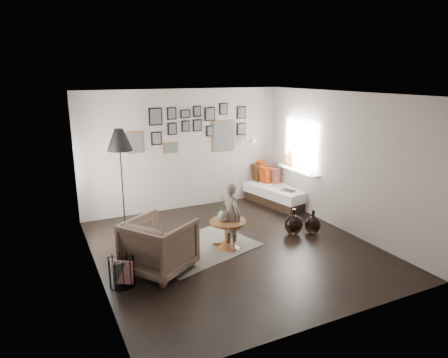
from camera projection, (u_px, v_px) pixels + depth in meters
name	position (u px, v px, depth m)	size (l,w,h in m)	color
ground	(234.00, 248.00, 6.88)	(4.80, 4.80, 0.00)	black
wall_back	(184.00, 150.00, 8.64)	(4.50, 4.50, 0.00)	#A2968E
wall_front	(333.00, 222.00, 4.46)	(4.50, 4.50, 0.00)	#A2968E
wall_left	(92.00, 192.00, 5.60)	(4.80, 4.80, 0.00)	#A2968E
wall_right	(341.00, 162.00, 7.50)	(4.80, 4.80, 0.00)	#A2968E
ceiling	(235.00, 94.00, 6.21)	(4.80, 4.80, 0.00)	white
door_left	(84.00, 187.00, 6.71)	(0.00, 2.14, 2.14)	white
window_right	(295.00, 167.00, 8.73)	(0.15, 1.32, 1.30)	white
gallery_wall	(196.00, 129.00, 8.63)	(2.74, 0.03, 1.08)	brown
wall_sconce	(252.00, 139.00, 9.02)	(0.18, 0.36, 0.16)	white
rug	(200.00, 248.00, 6.85)	(1.85, 1.29, 0.01)	#BCB5A5
pedestal_table	(228.00, 235.00, 6.84)	(0.62, 0.62, 0.49)	brown
vase	(223.00, 214.00, 6.72)	(0.18, 0.18, 0.44)	black
candles	(234.00, 214.00, 6.79)	(0.11, 0.11, 0.23)	black
daybed	(272.00, 189.00, 9.33)	(1.15, 1.97, 0.90)	black
magazine_on_daybed	(288.00, 190.00, 8.74)	(0.20, 0.28, 0.01)	black
armchair	(159.00, 246.00, 5.97)	(0.88, 0.91, 0.83)	brown
armchair_cushion	(160.00, 240.00, 6.01)	(0.37, 0.37, 0.09)	beige
floor_lamp	(120.00, 144.00, 7.16)	(0.46, 0.46, 1.96)	black
magazine_basket	(122.00, 271.00, 5.62)	(0.45, 0.45, 0.43)	black
demijohn_large	(293.00, 225.00, 7.39)	(0.33, 0.33, 0.50)	black
demijohn_small	(313.00, 225.00, 7.44)	(0.29, 0.29, 0.45)	black
child	(231.00, 215.00, 6.79)	(0.42, 0.27, 1.14)	#6D6156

